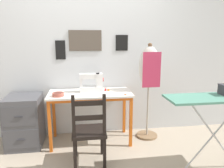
# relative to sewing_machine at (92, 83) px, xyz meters

# --- Properties ---
(ground_plane) EXTENTS (14.00, 14.00, 0.00)m
(ground_plane) POSITION_rel_sewing_machine_xyz_m (-0.04, -0.32, -0.87)
(ground_plane) COLOR tan
(wall_back) EXTENTS (10.00, 0.07, 2.55)m
(wall_back) POSITION_rel_sewing_machine_xyz_m (-0.04, 0.29, 0.41)
(wall_back) COLOR silver
(wall_back) RESTS_ON ground_plane
(sewing_table) EXTENTS (1.17, 0.55, 0.74)m
(sewing_table) POSITION_rel_sewing_machine_xyz_m (-0.04, -0.06, -0.22)
(sewing_table) COLOR silver
(sewing_table) RESTS_ON ground_plane
(sewing_machine) EXTENTS (0.34, 0.15, 0.29)m
(sewing_machine) POSITION_rel_sewing_machine_xyz_m (0.00, 0.00, 0.00)
(sewing_machine) COLOR white
(sewing_machine) RESTS_ON sewing_table
(fabric_bowl) EXTENTS (0.15, 0.15, 0.05)m
(fabric_bowl) POSITION_rel_sewing_machine_xyz_m (-0.47, -0.18, -0.10)
(fabric_bowl) COLOR #B25647
(fabric_bowl) RESTS_ON sewing_table
(scissors) EXTENTS (0.10, 0.12, 0.01)m
(scissors) POSITION_rel_sewing_machine_xyz_m (0.45, -0.22, -0.12)
(scissors) COLOR silver
(scissors) RESTS_ON sewing_table
(thread_spool_near_machine) EXTENTS (0.04, 0.04, 0.04)m
(thread_spool_near_machine) POSITION_rel_sewing_machine_xyz_m (0.19, 0.01, -0.10)
(thread_spool_near_machine) COLOR red
(thread_spool_near_machine) RESTS_ON sewing_table
(thread_spool_mid_table) EXTENTS (0.04, 0.04, 0.03)m
(thread_spool_mid_table) POSITION_rel_sewing_machine_xyz_m (0.23, 0.01, -0.11)
(thread_spool_mid_table) COLOR orange
(thread_spool_mid_table) RESTS_ON sewing_table
(wooden_chair) EXTENTS (0.40, 0.38, 0.90)m
(wooden_chair) POSITION_rel_sewing_machine_xyz_m (-0.08, -0.63, -0.45)
(wooden_chair) COLOR black
(wooden_chair) RESTS_ON ground_plane
(filing_cabinet) EXTENTS (0.47, 0.53, 0.72)m
(filing_cabinet) POSITION_rel_sewing_machine_xyz_m (-0.96, -0.02, -0.51)
(filing_cabinet) COLOR #4C4C51
(filing_cabinet) RESTS_ON ground_plane
(dress_form) EXTENTS (0.32, 0.32, 1.43)m
(dress_form) POSITION_rel_sewing_machine_xyz_m (0.83, -0.01, 0.14)
(dress_form) COLOR #846647
(dress_form) RESTS_ON ground_plane
(ironing_board) EXTENTS (1.13, 0.38, 0.88)m
(ironing_board) POSITION_rel_sewing_machine_xyz_m (1.31, -0.95, -0.04)
(ironing_board) COLOR #518E7A
(ironing_board) RESTS_ON ground_plane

